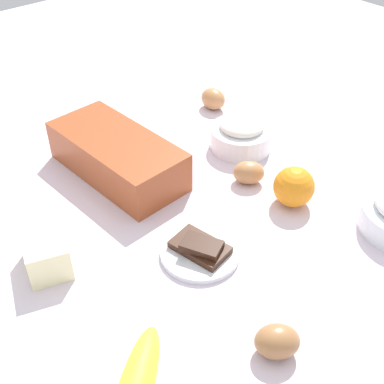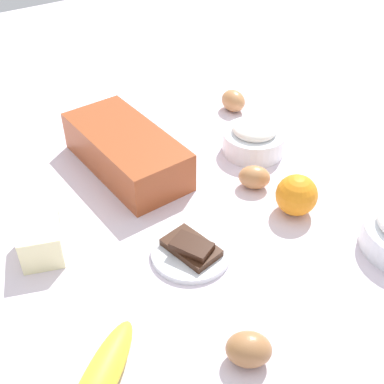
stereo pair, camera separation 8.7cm
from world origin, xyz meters
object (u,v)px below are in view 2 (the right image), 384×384
object	(u,v)px
flour_bowl	(254,138)
egg_loose	(249,349)
butter_block	(41,238)
banana	(98,383)
egg_near_butter	(254,177)
chocolate_plate	(191,250)
loaf_pan	(126,150)
egg_beside_bowl	(233,101)
orange_fruit	(297,195)

from	to	relation	value
flour_bowl	egg_loose	world-z (taller)	flour_bowl
flour_bowl	butter_block	bearing A→B (deg)	-85.04
flour_bowl	banana	distance (m)	0.59
egg_near_butter	chocolate_plate	world-z (taller)	egg_near_butter
butter_block	egg_loose	xyz separation A→B (m)	(0.34, 0.15, -0.01)
egg_near_butter	chocolate_plate	xyz separation A→B (m)	(0.08, -0.20, -0.01)
loaf_pan	egg_near_butter	distance (m)	0.25
banana	egg_beside_bowl	distance (m)	0.74
egg_beside_bowl	butter_block	bearing A→B (deg)	-69.55
orange_fruit	egg_beside_bowl	size ratio (longest dim) A/B	1.17
egg_beside_bowl	loaf_pan	bearing A→B (deg)	-77.84
banana	chocolate_plate	bearing A→B (deg)	120.82
flour_bowl	orange_fruit	distance (m)	0.20
butter_block	egg_near_butter	distance (m)	0.40
banana	orange_fruit	xyz separation A→B (m)	(-0.12, 0.44, 0.02)
egg_beside_bowl	egg_loose	distance (m)	0.66
loaf_pan	egg_near_butter	world-z (taller)	loaf_pan
loaf_pan	egg_near_butter	size ratio (longest dim) A/B	4.82
loaf_pan	orange_fruit	distance (m)	0.34
egg_loose	chocolate_plate	world-z (taller)	egg_loose
orange_fruit	egg_beside_bowl	distance (m)	0.37
banana	egg_beside_bowl	world-z (taller)	egg_beside_bowl
flour_bowl	butter_block	size ratio (longest dim) A/B	1.42
butter_block	egg_near_butter	xyz separation A→B (m)	(0.05, 0.39, -0.01)
loaf_pan	egg_beside_bowl	world-z (taller)	loaf_pan
egg_beside_bowl	egg_loose	size ratio (longest dim) A/B	1.04
butter_block	egg_beside_bowl	world-z (taller)	butter_block
egg_loose	chocolate_plate	size ratio (longest dim) A/B	0.47
flour_bowl	egg_beside_bowl	bearing A→B (deg)	156.71
loaf_pan	egg_beside_bowl	size ratio (longest dim) A/B	4.57
butter_block	egg_loose	size ratio (longest dim) A/B	1.49
egg_loose	egg_beside_bowl	bearing A→B (deg)	144.52
loaf_pan	egg_near_butter	xyz separation A→B (m)	(0.19, 0.17, -0.02)
banana	butter_block	xyz separation A→B (m)	(-0.27, 0.03, 0.01)
loaf_pan	butter_block	bearing A→B (deg)	-62.53
flour_bowl	egg_near_butter	bearing A→B (deg)	-38.24
egg_near_butter	flour_bowl	bearing A→B (deg)	141.76
orange_fruit	loaf_pan	bearing A→B (deg)	-146.60
egg_beside_bowl	chocolate_plate	xyz separation A→B (m)	(0.34, -0.34, -0.01)
banana	chocolate_plate	world-z (taller)	banana
loaf_pan	egg_loose	xyz separation A→B (m)	(0.47, -0.07, -0.02)
banana	egg_loose	size ratio (longest dim) A/B	3.14
egg_loose	flour_bowl	bearing A→B (deg)	140.27
chocolate_plate	banana	bearing A→B (deg)	-59.18
egg_near_butter	egg_beside_bowl	bearing A→B (deg)	150.59
loaf_pan	chocolate_plate	size ratio (longest dim) A/B	2.21
chocolate_plate	flour_bowl	bearing A→B (deg)	123.31
banana	egg_beside_bowl	xyz separation A→B (m)	(-0.47, 0.56, 0.00)
chocolate_plate	egg_loose	bearing A→B (deg)	-12.16
banana	chocolate_plate	xyz separation A→B (m)	(-0.13, 0.22, -0.01)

